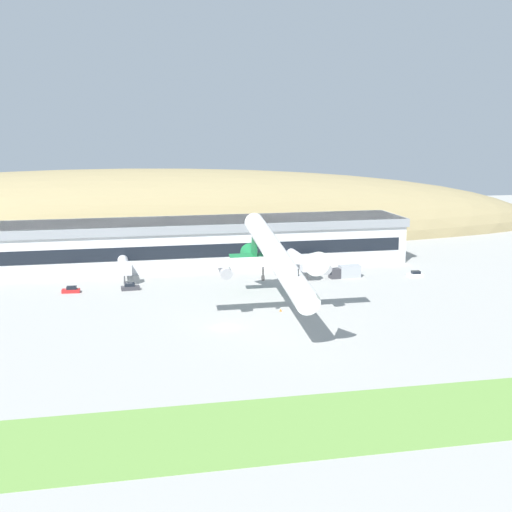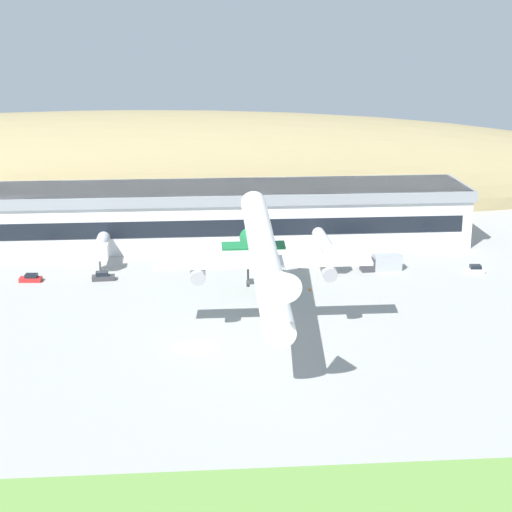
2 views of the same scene
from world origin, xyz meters
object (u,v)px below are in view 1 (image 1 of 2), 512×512
(fuel_truck, at_px, (345,272))
(traffic_cone_1, at_px, (281,310))
(jetway_1, at_px, (301,260))
(traffic_cone_0, at_px, (297,290))
(terminal_building, at_px, (203,239))
(service_car_1, at_px, (415,274))
(service_car_0, at_px, (71,290))
(jetway_0, at_px, (124,265))
(service_car_2, at_px, (130,287))
(cargo_airplane, at_px, (276,257))

(fuel_truck, height_order, traffic_cone_1, fuel_truck)
(jetway_1, bearing_deg, traffic_cone_0, -108.68)
(terminal_building, bearing_deg, service_car_1, -27.87)
(service_car_1, xyz_separation_m, fuel_truck, (-17.13, 3.01, 0.82))
(fuel_truck, xyz_separation_m, traffic_cone_1, (-23.28, -27.03, -1.17))
(service_car_0, bearing_deg, jetway_0, 35.38)
(jetway_1, xyz_separation_m, service_car_1, (27.31, -7.15, -3.37))
(jetway_0, relative_size, traffic_cone_1, 20.77)
(jetway_0, xyz_separation_m, traffic_cone_1, (30.11, -33.90, -3.71))
(jetway_0, height_order, traffic_cone_1, jetway_0)
(fuel_truck, bearing_deg, service_car_2, -177.85)
(fuel_truck, bearing_deg, cargo_airplane, -128.93)
(jetway_1, distance_m, cargo_airplane, 39.57)
(terminal_building, distance_m, jetway_1, 28.90)
(service_car_0, relative_size, traffic_cone_0, 7.06)
(terminal_building, relative_size, traffic_cone_1, 187.75)
(traffic_cone_0, distance_m, traffic_cone_1, 17.84)
(cargo_airplane, relative_size, service_car_2, 12.54)
(fuel_truck, bearing_deg, service_car_0, -178.53)
(cargo_airplane, bearing_deg, service_car_0, 143.34)
(jetway_1, relative_size, traffic_cone_0, 29.63)
(jetway_0, bearing_deg, service_car_1, -7.97)
(terminal_building, height_order, jetway_1, terminal_building)
(terminal_building, bearing_deg, service_car_0, -143.67)
(service_car_1, bearing_deg, jetway_0, 172.03)
(terminal_building, height_order, jetway_0, terminal_building)
(jetway_1, height_order, service_car_0, jetway_1)
(jetway_0, bearing_deg, service_car_0, -144.62)
(cargo_airplane, height_order, service_car_0, cargo_airplane)
(jetway_1, bearing_deg, traffic_cone_1, -112.79)
(jetway_1, xyz_separation_m, traffic_cone_0, (-5.14, -15.21, -3.71))
(service_car_0, bearing_deg, cargo_airplane, -36.66)
(jetway_0, bearing_deg, fuel_truck, -7.33)
(traffic_cone_0, xyz_separation_m, traffic_cone_1, (-7.96, -15.97, 0.00))
(service_car_1, distance_m, traffic_cone_1, 47.02)
(jetway_1, distance_m, service_car_2, 42.74)
(jetway_0, distance_m, traffic_cone_1, 45.49)
(traffic_cone_0, bearing_deg, service_car_1, 13.94)
(jetway_0, xyz_separation_m, service_car_2, (1.04, -8.83, -3.31))
(jetway_1, relative_size, service_car_2, 4.04)
(terminal_building, distance_m, service_car_2, 32.79)
(service_car_0, bearing_deg, jetway_1, 6.02)
(service_car_0, height_order, fuel_truck, fuel_truck)
(service_car_2, bearing_deg, traffic_cone_1, -40.78)
(service_car_1, distance_m, fuel_truck, 17.41)
(service_car_1, bearing_deg, traffic_cone_1, -149.27)
(traffic_cone_0, bearing_deg, jetway_1, 71.32)
(jetway_0, distance_m, service_car_1, 71.29)
(service_car_0, relative_size, service_car_1, 1.05)
(traffic_cone_1, bearing_deg, cargo_airplane, -115.69)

